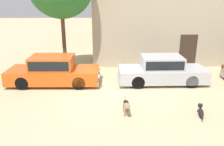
{
  "coord_description": "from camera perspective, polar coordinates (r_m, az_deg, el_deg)",
  "views": [
    {
      "loc": [
        0.11,
        -10.13,
        4.37
      ],
      "look_at": [
        0.32,
        0.2,
        0.9
      ],
      "focal_mm": 36.74,
      "sensor_mm": 36.0,
      "label": 1
    }
  ],
  "objects": [
    {
      "name": "ground_plane",
      "position": [
        11.03,
        -1.62,
        -4.78
      ],
      "size": [
        80.0,
        80.0,
        0.0
      ],
      "primitive_type": "plane",
      "color": "tan"
    },
    {
      "name": "stray_dog_tan",
      "position": [
        9.6,
        21.24,
        -8.87
      ],
      "size": [
        0.38,
        1.07,
        0.36
      ],
      "rotation": [
        0.0,
        0.0,
        1.3
      ],
      "color": "black",
      "rests_on": "ground_plane"
    },
    {
      "name": "stray_dog_spotted",
      "position": [
        8.9,
        3.58,
        -7.91
      ],
      "size": [
        0.24,
        1.04,
        0.63
      ],
      "rotation": [
        0.0,
        0.0,
        4.75
      ],
      "color": "#997F60",
      "rests_on": "ground_plane"
    },
    {
      "name": "parked_sedan_second",
      "position": [
        12.24,
        12.27,
        0.76
      ],
      "size": [
        4.67,
        1.75,
        1.45
      ],
      "rotation": [
        0.0,
        0.0,
        0.01
      ],
      "color": "#B2B5BA",
      "rests_on": "ground_plane"
    },
    {
      "name": "parked_sedan_nearest",
      "position": [
        12.2,
        -14.39,
        0.63
      ],
      "size": [
        4.79,
        1.82,
        1.49
      ],
      "rotation": [
        0.0,
        0.0,
        -0.01
      ],
      "color": "#D15619",
      "rests_on": "ground_plane"
    }
  ]
}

